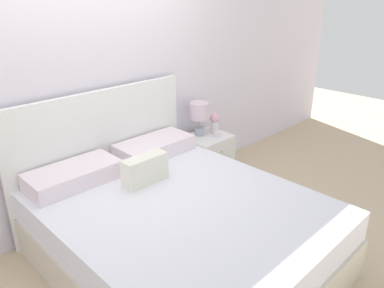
% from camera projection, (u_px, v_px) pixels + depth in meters
% --- Properties ---
extents(ground_plane, '(12.00, 12.00, 0.00)m').
position_uv_depth(ground_plane, '(108.00, 210.00, 3.65)').
color(ground_plane, '#CCB28E').
extents(wall_back, '(8.00, 0.06, 2.60)m').
position_uv_depth(wall_back, '(90.00, 77.00, 3.20)').
color(wall_back, white).
rests_on(wall_back, ground_plane).
extents(bed, '(1.76, 2.11, 1.20)m').
position_uv_depth(bed, '(174.00, 225.00, 2.89)').
color(bed, beige).
rests_on(bed, ground_plane).
extents(nightstand, '(0.49, 0.43, 0.52)m').
position_uv_depth(nightstand, '(207.00, 158.00, 4.16)').
color(nightstand, white).
rests_on(nightstand, ground_plane).
extents(table_lamp, '(0.21, 0.21, 0.37)m').
position_uv_depth(table_lamp, '(199.00, 113.00, 4.00)').
color(table_lamp, '#A8B2BC').
rests_on(table_lamp, nightstand).
extents(flower_vase, '(0.11, 0.11, 0.23)m').
position_uv_depth(flower_vase, '(215.00, 122.00, 4.12)').
color(flower_vase, white).
rests_on(flower_vase, nightstand).
extents(teacup, '(0.12, 0.12, 0.05)m').
position_uv_depth(teacup, '(217.00, 134.00, 4.06)').
color(teacup, white).
rests_on(teacup, nightstand).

